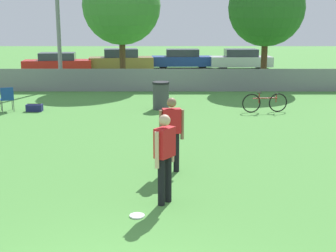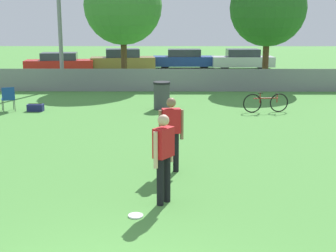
% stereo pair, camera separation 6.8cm
% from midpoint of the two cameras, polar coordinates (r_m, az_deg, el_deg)
% --- Properties ---
extents(fence_backline, '(20.64, 0.07, 1.21)m').
position_cam_midpoint_polar(fence_backline, '(22.74, -1.75, 5.61)').
color(fence_backline, gray).
rests_on(fence_backline, ground_plane).
extents(tree_near_pole, '(4.03, 4.03, 6.15)m').
position_cam_midpoint_polar(tree_near_pole, '(24.94, -5.44, 14.40)').
color(tree_near_pole, '#4C331E').
rests_on(tree_near_pole, ground_plane).
extents(tree_far_right, '(3.87, 3.87, 5.93)m').
position_cam_midpoint_polar(tree_far_right, '(24.83, 12.16, 13.88)').
color(tree_far_right, '#4C331E').
rests_on(tree_far_right, ground_plane).
extents(player_defender_red, '(0.56, 0.28, 1.70)m').
position_cam_midpoint_polar(player_defender_red, '(10.41, 0.57, -0.42)').
color(player_defender_red, black).
rests_on(player_defender_red, ground_plane).
extents(player_thrower_red, '(0.41, 0.48, 1.70)m').
position_cam_midpoint_polar(player_thrower_red, '(8.59, -0.32, -3.27)').
color(player_thrower_red, black).
rests_on(player_thrower_red, ground_plane).
extents(frisbee_disc, '(0.27, 0.27, 0.03)m').
position_cam_midpoint_polar(frisbee_disc, '(8.35, -3.72, -10.84)').
color(frisbee_disc, white).
rests_on(frisbee_disc, ground_plane).
extents(folding_chair_sideline, '(0.61, 0.62, 0.93)m').
position_cam_midpoint_polar(folding_chair_sideline, '(18.65, -18.81, 3.32)').
color(folding_chair_sideline, '#333338').
rests_on(folding_chair_sideline, ground_plane).
extents(bicycle_sideline, '(1.73, 0.44, 0.76)m').
position_cam_midpoint_polar(bicycle_sideline, '(17.84, 11.94, 2.80)').
color(bicycle_sideline, black).
rests_on(bicycle_sideline, ground_plane).
extents(trash_bin, '(0.65, 0.65, 1.06)m').
position_cam_midpoint_polar(trash_bin, '(18.09, -0.66, 3.75)').
color(trash_bin, '#3F3F44').
rests_on(trash_bin, ground_plane).
extents(gear_bag_sideline, '(0.59, 0.32, 0.29)m').
position_cam_midpoint_polar(gear_bag_sideline, '(18.44, -15.75, 2.17)').
color(gear_bag_sideline, navy).
rests_on(gear_bag_sideline, ground_plane).
extents(parked_car_red, '(4.58, 2.13, 1.31)m').
position_cam_midpoint_polar(parked_car_red, '(31.97, -13.03, 7.51)').
color(parked_car_red, black).
rests_on(parked_car_red, ground_plane).
extents(parked_car_tan, '(4.49, 2.24, 1.51)m').
position_cam_midpoint_polar(parked_car_tan, '(32.28, -5.48, 7.97)').
color(parked_car_tan, black).
rests_on(parked_car_tan, ground_plane).
extents(parked_car_blue, '(4.49, 1.72, 1.38)m').
position_cam_midpoint_polar(parked_car_blue, '(34.01, 2.04, 8.15)').
color(parked_car_blue, black).
rests_on(parked_car_blue, ground_plane).
extents(parked_car_silver, '(4.37, 1.78, 1.41)m').
position_cam_midpoint_polar(parked_car_silver, '(33.94, 9.13, 8.02)').
color(parked_car_silver, black).
rests_on(parked_car_silver, ground_plane).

